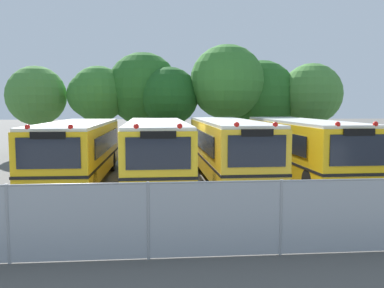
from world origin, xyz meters
TOP-DOWN VIEW (x-y plane):
  - ground_plane at (0.00, 0.00)m, footprint 160.00×160.00m
  - school_bus_0 at (-4.99, -0.11)m, footprint 2.68×9.61m
  - school_bus_1 at (-1.57, -0.16)m, footprint 2.68×10.67m
  - school_bus_2 at (1.66, -0.11)m, footprint 2.53×10.41m
  - school_bus_3 at (5.05, -0.11)m, footprint 2.63×10.56m
  - tree_0 at (-9.63, 10.71)m, footprint 4.03×4.03m
  - tree_1 at (-5.62, 10.26)m, footprint 3.99×3.81m
  - tree_2 at (-2.54, 10.75)m, footprint 5.04×5.04m
  - tree_3 at (-0.60, 9.19)m, footprint 3.87×3.87m
  - tree_4 at (3.00, 8.81)m, footprint 4.92×4.92m
  - tree_5 at (5.78, 10.01)m, footprint 5.00×5.00m
  - tree_6 at (9.05, 8.93)m, footprint 4.11×4.11m
  - chainlink_fence at (-0.31, -9.63)m, footprint 14.72×0.07m
  - traffic_cone at (-0.19, -8.22)m, footprint 0.43×0.43m

SIDE VIEW (x-z plane):
  - ground_plane at x=0.00m, z-range 0.00..0.00m
  - traffic_cone at x=-0.19m, z-range 0.00..0.56m
  - chainlink_fence at x=-0.31m, z-range 0.04..1.74m
  - school_bus_0 at x=-4.99m, z-range 0.07..2.79m
  - school_bus_1 at x=-1.57m, z-range 0.07..2.83m
  - school_bus_2 at x=1.66m, z-range 0.07..2.86m
  - school_bus_3 at x=5.05m, z-range 0.07..2.87m
  - tree_5 at x=5.78m, z-range 0.68..7.13m
  - tree_3 at x=-0.60m, z-range 1.01..6.87m
  - tree_0 at x=-9.63m, z-range 0.99..6.98m
  - tree_6 at x=9.05m, z-range 0.97..7.12m
  - tree_1 at x=-5.62m, z-range 1.05..7.05m
  - tree_2 at x=-2.54m, z-range 1.04..8.02m
  - tree_4 at x=3.00m, z-range 1.29..8.60m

